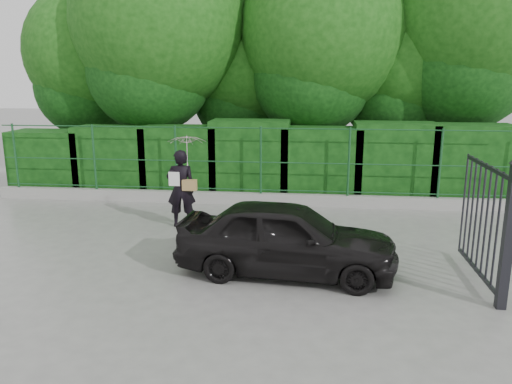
# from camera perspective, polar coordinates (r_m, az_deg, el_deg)

# --- Properties ---
(ground) EXTENTS (80.00, 80.00, 0.00)m
(ground) POSITION_cam_1_polar(r_m,az_deg,el_deg) (9.28, -4.81, -8.38)
(ground) COLOR gray
(kerb) EXTENTS (14.00, 0.25, 0.30)m
(kerb) POSITION_cam_1_polar(r_m,az_deg,el_deg) (13.47, -1.15, -0.74)
(kerb) COLOR #9E9E99
(kerb) RESTS_ON ground
(fence) EXTENTS (14.13, 0.06, 1.80)m
(fence) POSITION_cam_1_polar(r_m,az_deg,el_deg) (13.23, -0.22, 3.65)
(fence) COLOR #184A23
(fence) RESTS_ON kerb
(hedge) EXTENTS (14.20, 1.20, 2.16)m
(hedge) POSITION_cam_1_polar(r_m,az_deg,el_deg) (14.25, 0.11, 3.58)
(hedge) COLOR black
(hedge) RESTS_ON ground
(trees) EXTENTS (17.10, 6.15, 8.08)m
(trees) POSITION_cam_1_polar(r_m,az_deg,el_deg) (16.24, 4.52, 17.51)
(trees) COLOR black
(trees) RESTS_ON ground
(gate) EXTENTS (0.22, 2.33, 2.36)m
(gate) POSITION_cam_1_polar(r_m,az_deg,el_deg) (8.55, 25.85, -3.23)
(gate) COLOR #222227
(gate) RESTS_ON ground
(woman) EXTENTS (0.93, 0.87, 2.10)m
(woman) POSITION_cam_1_polar(r_m,az_deg,el_deg) (11.38, -8.20, 2.59)
(woman) COLOR black
(woman) RESTS_ON ground
(car) EXTENTS (3.94, 1.89, 1.30)m
(car) POSITION_cam_1_polar(r_m,az_deg,el_deg) (8.74, 3.52, -5.23)
(car) COLOR black
(car) RESTS_ON ground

